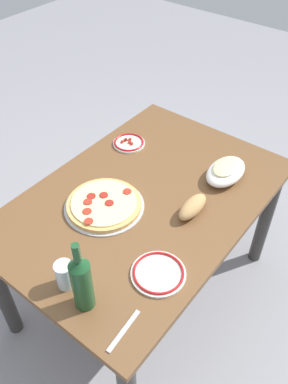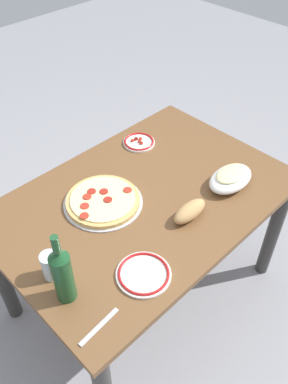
# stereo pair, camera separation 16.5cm
# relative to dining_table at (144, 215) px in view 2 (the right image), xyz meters

# --- Properties ---
(ground_plane) EXTENTS (8.00, 8.00, 0.00)m
(ground_plane) POSITION_rel_dining_table_xyz_m (0.00, 0.00, -0.60)
(ground_plane) COLOR gray
(ground_plane) RESTS_ON ground
(dining_table) EXTENTS (1.29, 0.88, 0.72)m
(dining_table) POSITION_rel_dining_table_xyz_m (0.00, 0.00, 0.00)
(dining_table) COLOR brown
(dining_table) RESTS_ON ground
(pepperoni_pizza) EXTENTS (0.34, 0.34, 0.03)m
(pepperoni_pizza) POSITION_rel_dining_table_xyz_m (0.15, -0.10, 0.13)
(pepperoni_pizza) COLOR #B7B7BC
(pepperoni_pizza) RESTS_ON dining_table
(baked_pasta_dish) EXTENTS (0.24, 0.15, 0.08)m
(baked_pasta_dish) POSITION_rel_dining_table_xyz_m (-0.33, 0.21, 0.16)
(baked_pasta_dish) COLOR white
(baked_pasta_dish) RESTS_ON dining_table
(wine_bottle) EXTENTS (0.07, 0.07, 0.31)m
(wine_bottle) POSITION_rel_dining_table_xyz_m (0.54, 0.17, 0.24)
(wine_bottle) COLOR #194723
(wine_bottle) RESTS_ON dining_table
(water_glass) EXTENTS (0.07, 0.07, 0.11)m
(water_glass) POSITION_rel_dining_table_xyz_m (0.52, 0.06, 0.17)
(water_glass) COLOR silver
(water_glass) RESTS_ON dining_table
(side_plate_near) EXTENTS (0.16, 0.16, 0.02)m
(side_plate_near) POSITION_rel_dining_table_xyz_m (-0.26, -0.30, 0.13)
(side_plate_near) COLOR white
(side_plate_near) RESTS_ON dining_table
(side_plate_far) EXTENTS (0.20, 0.20, 0.02)m
(side_plate_far) POSITION_rel_dining_table_xyz_m (0.29, 0.29, 0.13)
(side_plate_far) COLOR white
(side_plate_far) RESTS_ON dining_table
(bread_loaf) EXTENTS (0.17, 0.07, 0.07)m
(bread_loaf) POSITION_rel_dining_table_xyz_m (-0.05, 0.22, 0.15)
(bread_loaf) COLOR tan
(bread_loaf) RESTS_ON dining_table
(fork_left) EXTENTS (0.17, 0.03, 0.00)m
(fork_left) POSITION_rel_dining_table_xyz_m (0.53, 0.34, 0.12)
(fork_left) COLOR #B7B7BC
(fork_left) RESTS_ON dining_table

